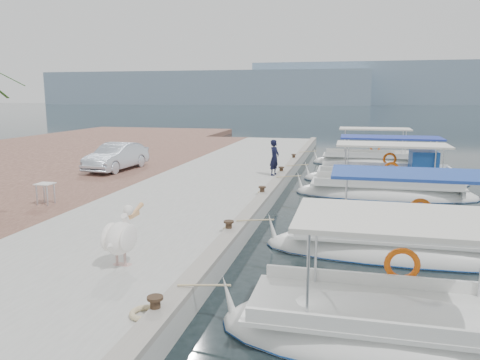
{
  "coord_description": "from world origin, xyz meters",
  "views": [
    {
      "loc": [
        2.77,
        -15.45,
        4.21
      ],
      "look_at": [
        -1.0,
        0.62,
        1.2
      ],
      "focal_mm": 35.0,
      "sensor_mm": 36.0,
      "label": 1
    }
  ],
  "objects_px": {
    "fishing_caique_a": "(388,334)",
    "fishing_caique_c": "(385,194)",
    "fishing_caique_e": "(370,163)",
    "pelican": "(121,236)",
    "fishing_caique_b": "(412,251)",
    "parked_car": "(117,157)",
    "fishing_caique_d": "(386,179)",
    "fisherman": "(274,158)"
  },
  "relations": [
    {
      "from": "parked_car",
      "to": "fisherman",
      "type": "bearing_deg",
      "value": 6.84
    },
    {
      "from": "fishing_caique_a",
      "to": "fishing_caique_c",
      "type": "height_order",
      "value": "same"
    },
    {
      "from": "fishing_caique_e",
      "to": "fishing_caique_d",
      "type": "bearing_deg",
      "value": -84.74
    },
    {
      "from": "fishing_caique_d",
      "to": "fisherman",
      "type": "relative_size",
      "value": 4.71
    },
    {
      "from": "fishing_caique_b",
      "to": "fishing_caique_a",
      "type": "bearing_deg",
      "value": -101.3
    },
    {
      "from": "fishing_caique_e",
      "to": "fisherman",
      "type": "height_order",
      "value": "fishing_caique_e"
    },
    {
      "from": "fishing_caique_c",
      "to": "fishing_caique_d",
      "type": "bearing_deg",
      "value": 84.96
    },
    {
      "from": "fishing_caique_d",
      "to": "fishing_caique_b",
      "type": "bearing_deg",
      "value": -90.52
    },
    {
      "from": "pelican",
      "to": "parked_car",
      "type": "distance_m",
      "value": 13.75
    },
    {
      "from": "fishing_caique_c",
      "to": "pelican",
      "type": "bearing_deg",
      "value": -119.78
    },
    {
      "from": "fishing_caique_e",
      "to": "fisherman",
      "type": "bearing_deg",
      "value": -120.15
    },
    {
      "from": "fishing_caique_b",
      "to": "fishing_caique_c",
      "type": "height_order",
      "value": "same"
    },
    {
      "from": "fishing_caique_a",
      "to": "fishing_caique_b",
      "type": "height_order",
      "value": "same"
    },
    {
      "from": "fishing_caique_c",
      "to": "fishing_caique_d",
      "type": "height_order",
      "value": "same"
    },
    {
      "from": "fishing_caique_c",
      "to": "parked_car",
      "type": "xyz_separation_m",
      "value": [
        -12.84,
        1.04,
        1.05
      ]
    },
    {
      "from": "fishing_caique_e",
      "to": "pelican",
      "type": "height_order",
      "value": "fishing_caique_e"
    },
    {
      "from": "fishing_caique_a",
      "to": "parked_car",
      "type": "xyz_separation_m",
      "value": [
        -12.09,
        13.24,
        1.05
      ]
    },
    {
      "from": "fishing_caique_a",
      "to": "fisherman",
      "type": "relative_size",
      "value": 3.58
    },
    {
      "from": "fishing_caique_a",
      "to": "pelican",
      "type": "distance_m",
      "value": 5.8
    },
    {
      "from": "fisherman",
      "to": "fishing_caique_e",
      "type": "bearing_deg",
      "value": -12.89
    },
    {
      "from": "fishing_caique_b",
      "to": "parked_car",
      "type": "bearing_deg",
      "value": 146.95
    },
    {
      "from": "fishing_caique_a",
      "to": "parked_car",
      "type": "height_order",
      "value": "fishing_caique_a"
    },
    {
      "from": "fishing_caique_a",
      "to": "fishing_caique_c",
      "type": "relative_size",
      "value": 0.8
    },
    {
      "from": "fisherman",
      "to": "pelican",
      "type": "bearing_deg",
      "value": -169.33
    },
    {
      "from": "fishing_caique_a",
      "to": "parked_car",
      "type": "relative_size",
      "value": 1.46
    },
    {
      "from": "fishing_caique_c",
      "to": "fisherman",
      "type": "relative_size",
      "value": 4.48
    },
    {
      "from": "fishing_caique_b",
      "to": "fishing_caique_d",
      "type": "height_order",
      "value": "same"
    },
    {
      "from": "fishing_caique_c",
      "to": "fishing_caique_e",
      "type": "distance_m",
      "value": 9.35
    },
    {
      "from": "fishing_caique_a",
      "to": "fisherman",
      "type": "bearing_deg",
      "value": 107.12
    },
    {
      "from": "fishing_caique_d",
      "to": "fishing_caique_e",
      "type": "distance_m",
      "value": 5.95
    },
    {
      "from": "fishing_caique_e",
      "to": "fisherman",
      "type": "distance_m",
      "value": 9.37
    },
    {
      "from": "fishing_caique_a",
      "to": "fishing_caique_b",
      "type": "bearing_deg",
      "value": 78.7
    },
    {
      "from": "fishing_caique_b",
      "to": "fisherman",
      "type": "distance_m",
      "value": 10.22
    },
    {
      "from": "fishing_caique_c",
      "to": "pelican",
      "type": "height_order",
      "value": "fishing_caique_c"
    },
    {
      "from": "fishing_caique_b",
      "to": "fishing_caique_c",
      "type": "relative_size",
      "value": 1.05
    },
    {
      "from": "fishing_caique_d",
      "to": "pelican",
      "type": "bearing_deg",
      "value": -114.61
    },
    {
      "from": "fishing_caique_e",
      "to": "parked_car",
      "type": "distance_m",
      "value": 15.13
    },
    {
      "from": "fishing_caique_b",
      "to": "fishing_caique_e",
      "type": "height_order",
      "value": "same"
    },
    {
      "from": "fishing_caique_a",
      "to": "fisherman",
      "type": "distance_m",
      "value": 14.19
    },
    {
      "from": "fishing_caique_c",
      "to": "fisherman",
      "type": "distance_m",
      "value": 5.22
    },
    {
      "from": "fishing_caique_c",
      "to": "fishing_caique_d",
      "type": "relative_size",
      "value": 0.95
    },
    {
      "from": "fishing_caique_a",
      "to": "fishing_caique_e",
      "type": "xyz_separation_m",
      "value": [
        0.5,
        21.55,
        -0.0
      ]
    }
  ]
}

